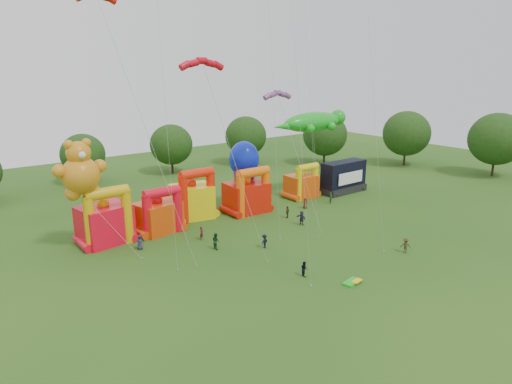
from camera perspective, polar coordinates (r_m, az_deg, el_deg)
ground at (r=45.03m, az=14.42°, el=-12.13°), size 160.00×160.00×0.00m
tree_ring at (r=42.01m, az=13.32°, el=-4.78°), size 124.03×126.14×12.07m
bouncy_castle_0 at (r=57.01m, az=-18.30°, el=-3.51°), size 6.28×5.35×7.17m
bouncy_castle_1 at (r=59.17m, az=-12.06°, el=-2.75°), size 6.06×5.25×6.10m
bouncy_castle_2 at (r=63.64m, az=-7.90°, el=-0.87°), size 6.26×5.42×7.20m
bouncy_castle_3 at (r=65.57m, az=-1.04°, el=-0.36°), size 5.97×4.90×6.81m
bouncy_castle_4 at (r=73.45m, az=5.81°, el=0.99°), size 4.84×3.98×5.69m
stage_trailer at (r=77.45m, az=10.89°, el=1.83°), size 8.30×3.28×5.28m
teddy_bear_kite at (r=53.30m, az=-18.92°, el=-1.65°), size 6.85×8.47×12.97m
gecko_kite at (r=72.89m, az=7.16°, el=8.49°), size 15.02×4.97×13.68m
octopus_kite at (r=66.62m, az=-1.41°, el=2.30°), size 5.09×7.05×10.02m
parafoil_kites at (r=48.43m, az=-9.42°, el=5.99°), size 26.39×13.53×28.36m
diamond_kites at (r=50.69m, az=2.87°, el=10.66°), size 23.76×18.14×39.53m
folded_kite_bundle at (r=46.33m, az=11.95°, el=-10.95°), size 2.14×1.35×0.31m
spectator_0 at (r=54.53m, az=-14.31°, el=-6.11°), size 0.90×0.63×1.75m
spectator_1 at (r=56.12m, az=-6.82°, el=-5.13°), size 0.73×0.67×1.67m
spectator_2 at (r=53.18m, az=-5.04°, el=-6.12°), size 0.75×0.95×1.94m
spectator_3 at (r=53.30m, az=1.05°, el=-6.17°), size 1.19×0.86×1.65m
spectator_4 at (r=63.65m, az=3.95°, el=-2.51°), size 1.08×0.80×1.71m
spectator_5 at (r=61.07m, az=5.70°, el=-3.24°), size 0.59×1.79×1.92m
spectator_6 at (r=68.08m, az=6.16°, el=-1.39°), size 0.93×0.77×1.63m
spectator_7 at (r=71.09m, az=9.34°, el=-0.73°), size 0.76×0.70×1.74m
spectator_8 at (r=46.82m, az=6.04°, el=-9.51°), size 0.78×0.90×1.58m
spectator_9 at (r=54.70m, az=18.19°, el=-6.36°), size 1.23×1.27×1.74m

